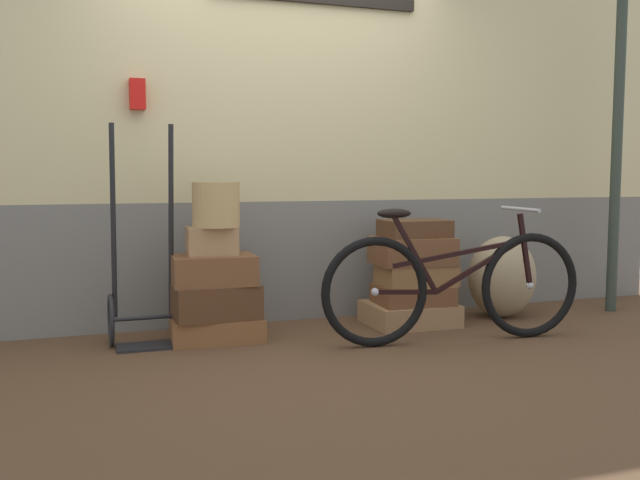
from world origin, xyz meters
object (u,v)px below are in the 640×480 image
suitcase_1 (215,301)px  bicycle (454,285)px  suitcase_5 (413,294)px  suitcase_4 (409,314)px  suitcase_6 (416,275)px  suitcase_3 (212,241)px  suitcase_7 (412,251)px  suitcase_2 (214,270)px  luggage_trolley (145,297)px  wicker_basket (216,205)px  burlap_sack (502,277)px  suitcase_0 (217,329)px  suitcase_8 (415,228)px

suitcase_1 → bicycle: 1.52m
suitcase_5 → bicycle: bearing=-83.9°
suitcase_5 → suitcase_1: bearing=-176.0°
suitcase_4 → bicycle: size_ratio=0.34×
suitcase_6 → bicycle: bearing=-87.4°
suitcase_3 → bicycle: size_ratio=0.18×
suitcase_5 → suitcase_7: 0.31m
suitcase_4 → bicycle: 0.63m
suitcase_2 → bicycle: bicycle is taller
suitcase_3 → luggage_trolley: luggage_trolley is taller
suitcase_3 → suitcase_7: 1.43m
suitcase_7 → wicker_basket: (-1.39, -0.01, 0.35)m
suitcase_3 → suitcase_4: bearing=3.9°
burlap_sack → suitcase_2: bearing=-179.4°
suitcase_0 → suitcase_7: suitcase_7 is taller
suitcase_1 → suitcase_0: bearing=58.0°
suitcase_6 → burlap_sack: (0.74, 0.04, -0.06)m
luggage_trolley → suitcase_4: bearing=-1.2°
suitcase_7 → luggage_trolley: 1.86m
suitcase_5 → suitcase_4: bearing=110.2°
suitcase_2 → bicycle: (1.43, -0.55, -0.10)m
suitcase_0 → suitcase_6: (1.42, -0.03, 0.29)m
suitcase_5 → suitcase_6: (0.02, -0.00, 0.14)m
luggage_trolley → suitcase_1: bearing=-7.3°
suitcase_5 → wicker_basket: 1.54m
suitcase_0 → suitcase_2: size_ratio=1.11×
wicker_basket → burlap_sack: bearing=0.7°
suitcase_5 → burlap_sack: (0.76, 0.04, 0.08)m
suitcase_2 → suitcase_5: (1.41, -0.01, -0.24)m
suitcase_3 → suitcase_6: bearing=2.7°
suitcase_1 → suitcase_5: (1.40, -0.01, -0.04)m
suitcase_6 → suitcase_8: 0.33m
burlap_sack → luggage_trolley: bearing=179.3°
suitcase_4 → suitcase_8: bearing=7.8°
suitcase_6 → burlap_sack: 0.74m
suitcase_8 → wicker_basket: 1.43m
suitcase_1 → suitcase_4: bearing=-0.5°
wicker_basket → bicycle: wicker_basket is taller
bicycle → suitcase_5: bearing=91.6°
suitcase_5 → suitcase_2: bearing=-176.1°
suitcase_7 → suitcase_5: bearing=-91.9°
suitcase_7 → bicycle: size_ratio=0.30×
suitcase_3 → suitcase_6: (1.44, -0.02, -0.28)m
burlap_sack → bicycle: bearing=-142.7°
suitcase_0 → luggage_trolley: bearing=179.1°
luggage_trolley → suitcase_6: bearing=-2.1°
suitcase_6 → luggage_trolley: 1.87m
suitcase_7 → burlap_sack: suitcase_7 is taller
suitcase_0 → burlap_sack: (2.16, 0.01, 0.23)m
wicker_basket → luggage_trolley: (-0.45, 0.06, -0.58)m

